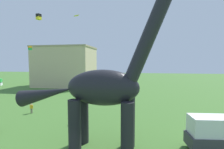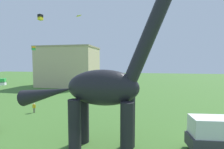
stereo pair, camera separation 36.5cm
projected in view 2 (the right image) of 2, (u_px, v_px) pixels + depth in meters
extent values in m
cylinder|color=black|center=(129.00, 122.00, 15.79)|extent=(1.13, 1.13, 4.87)
cylinder|color=black|center=(127.00, 131.00, 13.68)|extent=(1.13, 1.13, 4.87)
cylinder|color=black|center=(83.00, 118.00, 16.68)|extent=(1.13, 1.13, 4.87)
cylinder|color=black|center=(75.00, 127.00, 14.58)|extent=(1.13, 1.13, 4.87)
ellipsoid|color=black|center=(103.00, 87.00, 14.94)|extent=(6.66, 2.87, 3.28)
cylinder|color=black|center=(153.00, 27.00, 13.73)|extent=(4.79, 1.23, 9.49)
cone|color=black|center=(48.00, 93.00, 16.06)|extent=(5.86, 1.64, 2.78)
cube|color=#38383D|center=(221.00, 142.00, 14.73)|extent=(5.79, 2.68, 1.10)
cube|color=silver|center=(212.00, 127.00, 14.78)|extent=(3.78, 2.38, 1.70)
cylinder|color=black|center=(197.00, 141.00, 16.12)|extent=(0.82, 0.34, 0.80)
cylinder|color=#2D3347|center=(78.00, 113.00, 24.98)|extent=(0.15, 0.15, 0.87)
cylinder|color=#2D3347|center=(79.00, 113.00, 24.94)|extent=(0.15, 0.15, 0.87)
cube|color=black|center=(78.00, 108.00, 24.90)|extent=(0.47, 0.29, 0.62)
sphere|color=tan|center=(78.00, 105.00, 24.87)|extent=(0.27, 0.27, 0.27)
cylinder|color=black|center=(77.00, 108.00, 24.95)|extent=(0.12, 0.12, 0.59)
cylinder|color=black|center=(80.00, 108.00, 24.85)|extent=(0.12, 0.12, 0.59)
cylinder|color=#2D3347|center=(78.00, 119.00, 22.17)|extent=(0.15, 0.15, 0.88)
cylinder|color=#2D3347|center=(80.00, 120.00, 22.13)|extent=(0.15, 0.15, 0.88)
cube|color=blue|center=(79.00, 114.00, 22.09)|extent=(0.48, 0.29, 0.63)
sphere|color=tan|center=(79.00, 111.00, 22.06)|extent=(0.28, 0.28, 0.28)
cylinder|color=blue|center=(77.00, 114.00, 22.14)|extent=(0.12, 0.12, 0.60)
cylinder|color=blue|center=(81.00, 114.00, 22.04)|extent=(0.12, 0.12, 0.60)
cylinder|color=#6B6056|center=(34.00, 110.00, 26.68)|extent=(0.13, 0.13, 0.77)
cylinder|color=#6B6056|center=(35.00, 110.00, 26.64)|extent=(0.13, 0.13, 0.77)
cube|color=yellow|center=(34.00, 106.00, 26.61)|extent=(0.42, 0.26, 0.54)
sphere|color=tan|center=(34.00, 104.00, 26.58)|extent=(0.24, 0.24, 0.24)
cylinder|color=yellow|center=(33.00, 106.00, 26.66)|extent=(0.10, 0.10, 0.52)
cylinder|color=yellow|center=(35.00, 106.00, 26.57)|extent=(0.10, 0.10, 0.52)
cube|color=black|center=(40.00, 16.00, 19.01)|extent=(0.55, 0.55, 0.36)
cube|color=yellow|center=(40.00, 19.00, 19.03)|extent=(0.55, 0.55, 0.36)
cube|color=green|center=(3.00, 80.00, 31.82)|extent=(1.20, 1.20, 0.73)
cube|color=white|center=(3.00, 83.00, 31.86)|extent=(1.20, 1.20, 0.73)
cube|color=orange|center=(33.00, 47.00, 38.61)|extent=(0.86, 0.86, 0.52)
cube|color=green|center=(34.00, 49.00, 38.64)|extent=(0.86, 0.86, 0.52)
cube|color=yellow|center=(79.00, 16.00, 29.65)|extent=(1.27, 1.34, 0.23)
cube|color=#CCB78E|center=(69.00, 67.00, 57.52)|extent=(18.92, 12.96, 13.11)
cube|color=tan|center=(68.00, 48.00, 57.03)|extent=(19.30, 13.22, 0.50)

